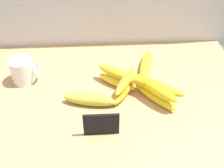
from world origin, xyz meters
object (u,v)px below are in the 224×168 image
at_px(banana_1, 90,99).
at_px(banana_8, 125,81).
at_px(banana_5, 155,86).
at_px(banana_2, 154,96).
at_px(banana_0, 124,90).
at_px(banana_3, 116,82).
at_px(coffee_mug, 23,71).
at_px(banana_7, 119,74).
at_px(banana_4, 146,65).
at_px(banana_6, 155,88).
at_px(chalkboard_sign, 101,125).

height_order(banana_1, banana_8, banana_8).
bearing_deg(banana_5, banana_8, 161.98).
xyz_separation_m(banana_1, banana_2, (0.23, 0.01, -0.00)).
relative_size(banana_0, banana_3, 1.09).
distance_m(coffee_mug, banana_7, 0.36).
bearing_deg(banana_0, banana_2, -20.77).
height_order(banana_0, banana_2, banana_0).
xyz_separation_m(banana_1, banana_8, (0.13, 0.05, 0.03)).
height_order(banana_4, banana_7, banana_7).
relative_size(banana_1, banana_3, 1.18).
bearing_deg(banana_4, banana_3, -142.05).
xyz_separation_m(banana_0, banana_2, (0.10, -0.04, -0.00)).
xyz_separation_m(coffee_mug, banana_0, (0.38, -0.10, -0.03)).
relative_size(banana_3, banana_6, 0.83).
height_order(banana_0, banana_4, banana_4).
bearing_deg(banana_5, chalkboard_sign, -141.25).
height_order(banana_1, banana_2, banana_1).
distance_m(chalkboard_sign, banana_4, 0.38).
distance_m(banana_3, banana_5, 0.16).
relative_size(banana_3, banana_8, 0.98).
distance_m(chalkboard_sign, banana_7, 0.25).
xyz_separation_m(banana_0, banana_1, (-0.12, -0.05, 0.00)).
distance_m(chalkboard_sign, coffee_mug, 0.40).
xyz_separation_m(banana_3, banana_8, (0.03, -0.05, 0.04)).
xyz_separation_m(banana_7, banana_8, (0.02, -0.05, 0.00)).
distance_m(banana_0, banana_6, 0.12).
distance_m(chalkboard_sign, banana_3, 0.24).
relative_size(banana_3, banana_5, 0.76).
bearing_deg(banana_4, banana_2, -89.01).
height_order(banana_6, banana_8, banana_6).
distance_m(banana_2, banana_6, 0.04).
xyz_separation_m(banana_1, banana_4, (0.22, 0.20, -0.00)).
bearing_deg(banana_2, banana_8, 156.33).
bearing_deg(banana_6, banana_7, 143.04).
xyz_separation_m(chalkboard_sign, banana_3, (0.06, 0.23, -0.02)).
distance_m(chalkboard_sign, banana_2, 0.24).
relative_size(banana_1, banana_6, 0.99).
distance_m(banana_2, banana_7, 0.16).
xyz_separation_m(banana_0, banana_6, (0.10, -0.04, 0.04)).
xyz_separation_m(banana_3, banana_6, (0.13, -0.09, 0.04)).
relative_size(coffee_mug, banana_0, 0.59).
bearing_deg(banana_1, banana_0, 21.09).
bearing_deg(banana_2, banana_1, -177.69).
bearing_deg(banana_1, banana_4, 41.13).
distance_m(coffee_mug, banana_5, 0.50).
bearing_deg(banana_3, banana_1, -135.26).
relative_size(banana_1, banana_7, 1.04).
height_order(banana_5, banana_6, banana_6).
distance_m(coffee_mug, banana_0, 0.39).
height_order(banana_4, banana_8, banana_8).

